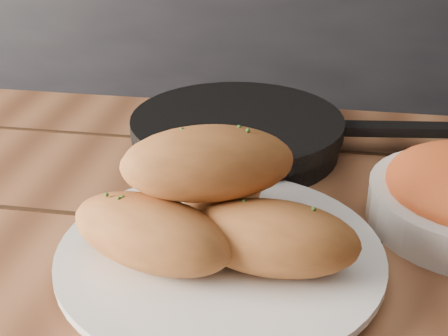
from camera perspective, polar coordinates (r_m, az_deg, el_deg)
counter at (r=1.77m, az=14.26°, el=4.91°), size 2.80×0.60×0.90m
plate at (r=0.57m, az=-0.33°, el=-8.07°), size 0.30×0.30×0.02m
bread_rolls at (r=0.54m, az=-0.96°, el=-3.46°), size 0.26×0.22×0.12m
skillet at (r=0.79m, az=1.37°, el=3.24°), size 0.40×0.27×0.05m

